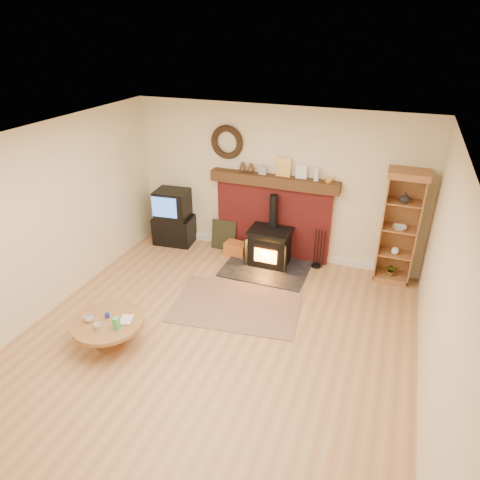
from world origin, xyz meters
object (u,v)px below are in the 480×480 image
at_px(curio_cabinet, 399,228).
at_px(coffee_table, 108,325).
at_px(wood_stove, 269,249).
at_px(tv_unit, 173,218).

relative_size(curio_cabinet, coffee_table, 2.02).
bearing_deg(wood_stove, coffee_table, -115.81).
relative_size(wood_stove, coffee_table, 1.54).
bearing_deg(tv_unit, wood_stove, -5.94).
height_order(wood_stove, tv_unit, wood_stove).
bearing_deg(wood_stove, tv_unit, 174.06).
relative_size(wood_stove, tv_unit, 1.35).
bearing_deg(curio_cabinet, coffee_table, -137.87).
relative_size(tv_unit, coffee_table, 1.14).
height_order(wood_stove, coffee_table, wood_stove).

